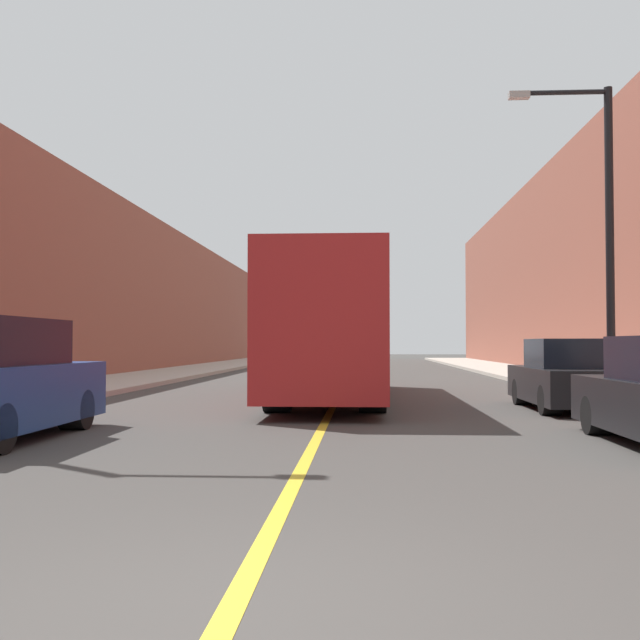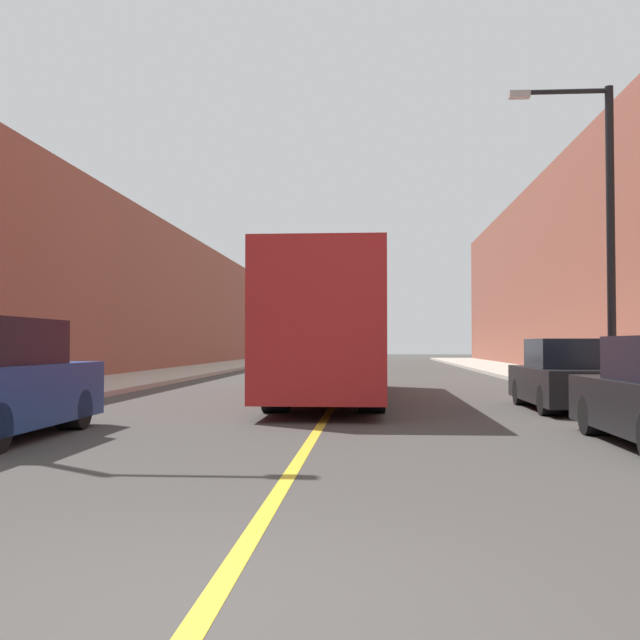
% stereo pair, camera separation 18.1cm
% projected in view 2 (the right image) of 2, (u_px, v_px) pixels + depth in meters
% --- Properties ---
extents(ground_plane, '(200.00, 200.00, 0.00)m').
position_uv_depth(ground_plane, '(203.00, 613.00, 4.04)').
color(ground_plane, '#3F3D3A').
extents(sidewalk_left, '(3.81, 72.00, 0.15)m').
position_uv_depth(sidewalk_left, '(174.00, 374.00, 34.53)').
color(sidewalk_left, '#B2AA9E').
rests_on(sidewalk_left, ground).
extents(sidewalk_right, '(3.81, 72.00, 0.15)m').
position_uv_depth(sidewalk_right, '(536.00, 375.00, 33.39)').
color(sidewalk_right, '#B2AA9E').
rests_on(sidewalk_right, ground).
extents(building_row_left, '(4.00, 72.00, 8.07)m').
position_uv_depth(building_row_left, '(92.00, 289.00, 34.93)').
color(building_row_left, brown).
rests_on(building_row_left, ground).
extents(building_row_right, '(4.00, 72.00, 10.78)m').
position_uv_depth(building_row_right, '(624.00, 256.00, 33.29)').
color(building_row_right, brown).
rests_on(building_row_right, ground).
extents(road_center_line, '(0.16, 72.00, 0.01)m').
position_uv_depth(road_center_line, '(352.00, 376.00, 33.96)').
color(road_center_line, gold).
rests_on(road_center_line, ground).
extents(bus, '(2.59, 12.38, 3.48)m').
position_uv_depth(bus, '(333.00, 328.00, 19.73)').
color(bus, '#AD1E1E').
rests_on(bus, ground).
extents(car_right_mid, '(1.80, 4.30, 1.57)m').
position_uv_depth(car_right_mid, '(568.00, 378.00, 16.39)').
color(car_right_mid, black).
rests_on(car_right_mid, ground).
extents(street_lamp_right, '(2.48, 0.24, 7.51)m').
position_uv_depth(street_lamp_right, '(602.00, 220.00, 17.92)').
color(street_lamp_right, black).
rests_on(street_lamp_right, sidewalk_right).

